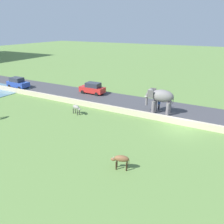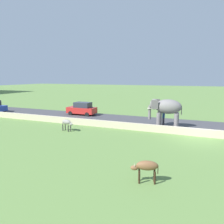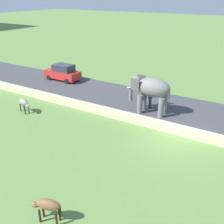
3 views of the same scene
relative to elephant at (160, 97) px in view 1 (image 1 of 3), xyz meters
name	(u,v)px [view 1 (image 1 of 3)]	position (x,y,z in m)	size (l,w,h in m)	color
ground_plane	(179,129)	(-3.41, -3.26, -2.04)	(220.00, 220.00, 0.00)	#608442
road_surface	(62,92)	(1.59, 16.74, -2.01)	(7.00, 120.00, 0.06)	#424247
barrier_wall	(55,98)	(-2.21, 14.74, -1.69)	(0.40, 110.00, 0.69)	beige
elephant	(160,97)	(0.00, 0.00, 0.00)	(1.56, 3.50, 2.99)	slate
person_beside_elephant	(159,104)	(0.95, 0.36, -1.16)	(0.36, 0.22, 1.63)	#33333D
car_blue	(18,83)	(0.01, 25.11, -1.14)	(1.87, 4.04, 1.80)	#2D4CA8
car_red	(92,88)	(3.16, 11.85, -1.14)	(1.81, 4.01, 1.80)	red
cow_grey	(76,108)	(-5.17, 8.65, -1.20)	(0.69, 1.42, 1.15)	gray
cow_brown	(121,159)	(-12.64, -1.13, -1.20)	(0.74, 1.42, 1.15)	brown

